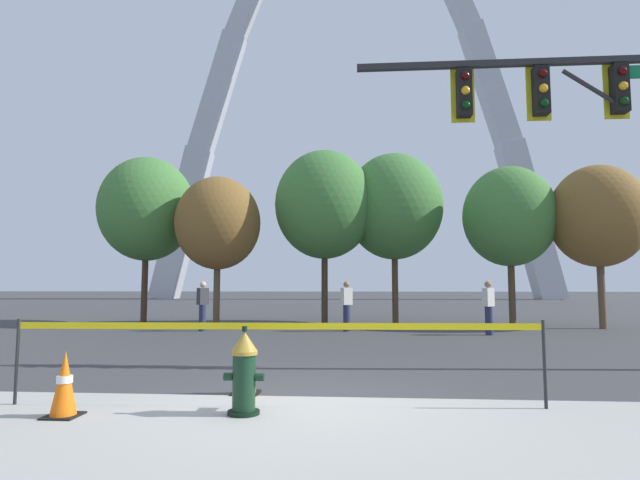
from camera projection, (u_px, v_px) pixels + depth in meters
name	position (u px, v px, depth m)	size (l,w,h in m)	color
ground_plane	(305.00, 400.00, 6.46)	(240.00, 240.00, 0.00)	#3D3D3F
fire_hydrant	(244.00, 373.00, 5.75)	(0.46, 0.48, 0.99)	black
caution_tape_barrier	(276.00, 345.00, 6.13)	(6.43, 0.30, 1.04)	#232326
traffic_cone_by_hydrant	(64.00, 384.00, 5.62)	(0.36, 0.36, 0.73)	black
traffic_cone_mid_sidewalk	(246.00, 367.00, 6.82)	(0.36, 0.36, 0.73)	black
traffic_signal_gantry	(602.00, 131.00, 9.24)	(6.42, 0.44, 6.00)	#232326
monument_arch	(351.00, 100.00, 56.96)	(44.64, 2.67, 51.38)	#B2B5BC
tree_far_left	(147.00, 209.00, 20.06)	(3.73, 3.73, 6.53)	#473323
tree_left_mid	(218.00, 223.00, 18.83)	(3.15, 3.15, 5.51)	brown
tree_center_left	(325.00, 205.00, 19.47)	(3.80, 3.80, 6.65)	#473323
tree_center_right	(394.00, 207.00, 19.86)	(3.79, 3.79, 6.64)	brown
tree_right_mid	(509.00, 217.00, 18.36)	(3.30, 3.30, 5.78)	brown
tree_far_right	(598.00, 216.00, 17.46)	(3.21, 3.21, 5.62)	brown
pedestrian_walking_left	(347.00, 306.00, 16.22)	(0.39, 0.36, 1.59)	#232847
pedestrian_standing_center	(203.00, 305.00, 16.33)	(0.37, 0.39, 1.59)	#232847
pedestrian_walking_right	(489.00, 307.00, 14.99)	(0.39, 0.37, 1.59)	#232847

